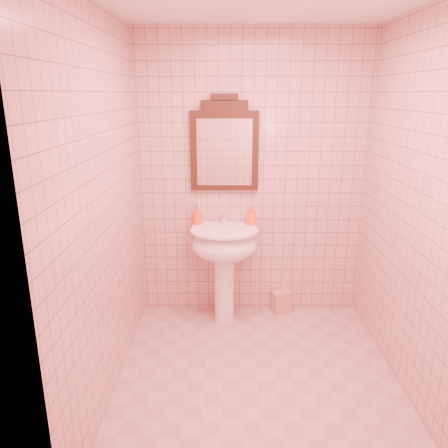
{
  "coord_description": "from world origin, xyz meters",
  "views": [
    {
      "loc": [
        -0.22,
        -2.67,
        1.97
      ],
      "look_at": [
        -0.24,
        0.55,
        1.01
      ],
      "focal_mm": 35.0,
      "sensor_mm": 36.0,
      "label": 1
    }
  ],
  "objects_px": {
    "pedestal_sink": "(224,251)",
    "soap_dispenser": "(251,215)",
    "mirror": "(224,147)",
    "toothbrush_cup": "(197,218)",
    "towel": "(281,302)"
  },
  "relations": [
    {
      "from": "mirror",
      "to": "toothbrush_cup",
      "type": "distance_m",
      "value": 0.67
    },
    {
      "from": "soap_dispenser",
      "to": "mirror",
      "type": "bearing_deg",
      "value": 169.86
    },
    {
      "from": "toothbrush_cup",
      "to": "towel",
      "type": "height_order",
      "value": "toothbrush_cup"
    },
    {
      "from": "towel",
      "to": "soap_dispenser",
      "type": "bearing_deg",
      "value": -175.12
    },
    {
      "from": "pedestal_sink",
      "to": "towel",
      "type": "bearing_deg",
      "value": 16.95
    },
    {
      "from": "pedestal_sink",
      "to": "mirror",
      "type": "xyz_separation_m",
      "value": [
        0.0,
        0.2,
        0.87
      ]
    },
    {
      "from": "pedestal_sink",
      "to": "toothbrush_cup",
      "type": "height_order",
      "value": "toothbrush_cup"
    },
    {
      "from": "pedestal_sink",
      "to": "towel",
      "type": "height_order",
      "value": "pedestal_sink"
    },
    {
      "from": "pedestal_sink",
      "to": "soap_dispenser",
      "type": "distance_m",
      "value": 0.39
    },
    {
      "from": "pedestal_sink",
      "to": "towel",
      "type": "distance_m",
      "value": 0.79
    },
    {
      "from": "toothbrush_cup",
      "to": "soap_dispenser",
      "type": "bearing_deg",
      "value": -1.35
    },
    {
      "from": "pedestal_sink",
      "to": "mirror",
      "type": "bearing_deg",
      "value": 90.0
    },
    {
      "from": "pedestal_sink",
      "to": "toothbrush_cup",
      "type": "distance_m",
      "value": 0.38
    },
    {
      "from": "pedestal_sink",
      "to": "soap_dispenser",
      "type": "xyz_separation_m",
      "value": [
        0.23,
        0.14,
        0.28
      ]
    },
    {
      "from": "toothbrush_cup",
      "to": "towel",
      "type": "bearing_deg",
      "value": 1.07
    }
  ]
}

